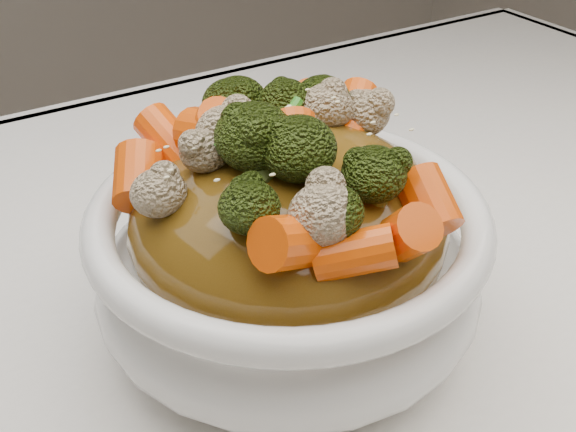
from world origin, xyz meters
TOP-DOWN VIEW (x-y plane):
  - tablecloth at (0.00, 0.00)m, footprint 1.20×0.80m
  - bowl at (-0.04, -0.01)m, footprint 0.26×0.26m
  - sauce_base at (-0.04, -0.01)m, footprint 0.21×0.21m
  - carrots at (-0.04, -0.01)m, footprint 0.21×0.21m
  - broccoli at (-0.04, -0.01)m, footprint 0.21×0.21m
  - cauliflower at (-0.04, -0.01)m, footprint 0.21×0.21m
  - scallions at (-0.04, -0.01)m, footprint 0.16×0.16m
  - sesame_seeds at (-0.04, -0.01)m, footprint 0.19×0.19m

SIDE VIEW (x-z plane):
  - tablecloth at x=0.00m, z-range 0.71..0.75m
  - bowl at x=-0.04m, z-range 0.75..0.84m
  - sauce_base at x=-0.04m, z-range 0.78..0.88m
  - cauliflower at x=-0.04m, z-range 0.88..0.92m
  - broccoli at x=-0.04m, z-range 0.87..0.92m
  - carrots at x=-0.04m, z-range 0.87..0.93m
  - scallions at x=-0.04m, z-range 0.89..0.91m
  - sesame_seeds at x=-0.04m, z-range 0.90..0.90m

